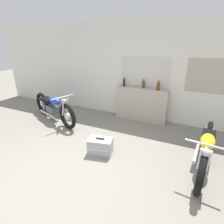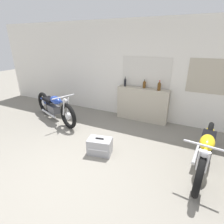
{
  "view_description": "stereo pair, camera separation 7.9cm",
  "coord_description": "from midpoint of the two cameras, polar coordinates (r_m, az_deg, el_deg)",
  "views": [
    {
      "loc": [
        1.74,
        -1.79,
        2.24
      ],
      "look_at": [
        0.19,
        1.62,
        0.7
      ],
      "focal_mm": 28.0,
      "sensor_mm": 36.0,
      "label": 1
    },
    {
      "loc": [
        1.81,
        -1.76,
        2.24
      ],
      "look_at": [
        0.19,
        1.62,
        0.7
      ],
      "focal_mm": 28.0,
      "sensor_mm": 36.0,
      "label": 2
    }
  ],
  "objects": [
    {
      "name": "motorcycle_yellow",
      "position": [
        3.68,
        27.67,
        -10.62
      ],
      "size": [
        0.64,
        2.05,
        0.81
      ],
      "color": "black",
      "rests_on": "ground_plane"
    },
    {
      "name": "hard_case_silver",
      "position": [
        3.77,
        -4.4,
        -11.07
      ],
      "size": [
        0.55,
        0.41,
        0.37
      ],
      "color": "#9E9EA3",
      "rests_on": "ground_plane"
    },
    {
      "name": "wall_back",
      "position": [
        5.31,
        5.0,
        13.18
      ],
      "size": [
        10.0,
        0.07,
        2.8
      ],
      "color": "silver",
      "rests_on": "ground_plane"
    },
    {
      "name": "motorcycle_blue",
      "position": [
        5.42,
        -18.98,
        1.48
      ],
      "size": [
        2.09,
        0.94,
        0.88
      ],
      "color": "black",
      "rests_on": "ground_plane"
    },
    {
      "name": "bottle_leftmost",
      "position": [
        5.21,
        3.53,
        9.73
      ],
      "size": [
        0.07,
        0.07,
        0.28
      ],
      "color": "black",
      "rests_on": "sill_counter"
    },
    {
      "name": "sill_counter",
      "position": [
        5.23,
        9.11,
        2.52
      ],
      "size": [
        1.48,
        0.28,
        0.98
      ],
      "color": "#B7AD99",
      "rests_on": "ground_plane"
    },
    {
      "name": "bottle_left_center",
      "position": [
        5.09,
        9.75,
        8.95
      ],
      "size": [
        0.08,
        0.08,
        0.24
      ],
      "color": "#5B3814",
      "rests_on": "sill_counter"
    },
    {
      "name": "ground_plane",
      "position": [
        3.37,
        -16.25,
        -20.47
      ],
      "size": [
        24.0,
        24.0,
        0.0
      ],
      "primitive_type": "plane",
      "color": "gray"
    },
    {
      "name": "bottle_center",
      "position": [
        4.93,
        14.42,
        8.28
      ],
      "size": [
        0.09,
        0.09,
        0.27
      ],
      "color": "#5B3814",
      "rests_on": "sill_counter"
    }
  ]
}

